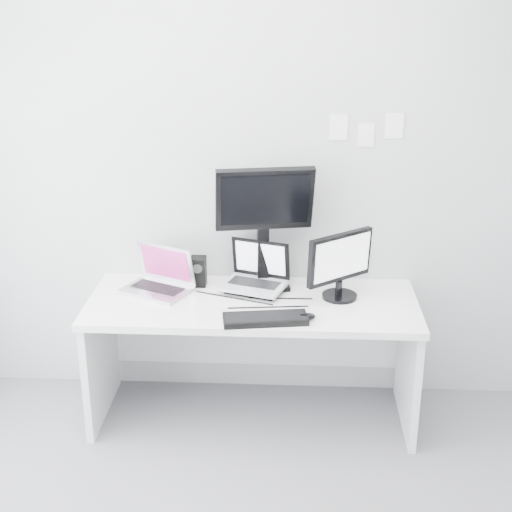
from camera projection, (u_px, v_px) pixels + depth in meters
name	position (u px, v px, depth m)	size (l,w,h in m)	color
back_wall	(256.00, 174.00, 4.08)	(3.60, 3.60, 0.00)	#B9BCBE
desk	(253.00, 360.00, 4.11)	(1.80, 0.70, 0.73)	white
macbook	(155.00, 270.00, 4.04)	(0.36, 0.27, 0.27)	#A7A7AC
speaker	(199.00, 271.00, 4.15)	(0.09, 0.09, 0.17)	black
dell_laptop	(253.00, 268.00, 4.04)	(0.34, 0.27, 0.28)	#AFB1B6
rear_monitor	(264.00, 226.00, 4.03)	(0.53, 0.19, 0.73)	black
samsung_monitor	(341.00, 265.00, 3.95)	(0.42, 0.19, 0.39)	black
keyboard	(265.00, 319.00, 3.73)	(0.43, 0.15, 0.03)	black
mouse	(306.00, 317.00, 3.75)	(0.10, 0.07, 0.03)	black
wall_note_0	(339.00, 127.00, 3.96)	(0.10, 0.00, 0.14)	white
wall_note_1	(366.00, 135.00, 3.97)	(0.09, 0.00, 0.13)	white
wall_note_2	(394.00, 126.00, 3.94)	(0.10, 0.00, 0.14)	white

